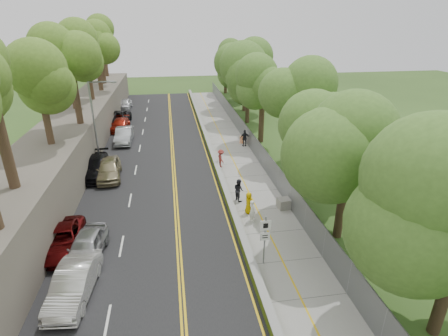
% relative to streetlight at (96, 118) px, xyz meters
% --- Properties ---
extents(ground, '(140.00, 140.00, 0.00)m').
position_rel_streetlight_xyz_m(ground, '(10.46, -14.00, -4.64)').
color(ground, '#33511E').
rests_on(ground, ground).
extents(road, '(11.20, 66.00, 0.04)m').
position_rel_streetlight_xyz_m(road, '(5.06, 1.00, -4.62)').
color(road, black).
rests_on(road, ground).
extents(sidewalk, '(4.20, 66.00, 0.05)m').
position_rel_streetlight_xyz_m(sidewalk, '(13.01, 1.00, -4.61)').
color(sidewalk, gray).
rests_on(sidewalk, ground).
extents(jersey_barrier, '(0.42, 66.00, 0.60)m').
position_rel_streetlight_xyz_m(jersey_barrier, '(10.71, 1.00, -4.34)').
color(jersey_barrier, '#99DC11').
rests_on(jersey_barrier, ground).
extents(rock_embankment, '(5.00, 66.00, 4.00)m').
position_rel_streetlight_xyz_m(rock_embankment, '(-3.04, 1.00, -2.64)').
color(rock_embankment, '#595147').
rests_on(rock_embankment, ground).
extents(chainlink_fence, '(0.04, 66.00, 2.00)m').
position_rel_streetlight_xyz_m(chainlink_fence, '(15.11, 1.00, -3.64)').
color(chainlink_fence, slate).
rests_on(chainlink_fence, ground).
extents(trees_embankment, '(6.40, 66.00, 13.00)m').
position_rel_streetlight_xyz_m(trees_embankment, '(-2.54, 1.00, 5.86)').
color(trees_embankment, '#5B8628').
rests_on(trees_embankment, rock_embankment).
extents(trees_fenceside, '(7.00, 66.00, 14.00)m').
position_rel_streetlight_xyz_m(trees_fenceside, '(17.46, 1.00, 2.36)').
color(trees_fenceside, '#51802E').
rests_on(trees_fenceside, ground).
extents(streetlight, '(2.52, 0.22, 8.00)m').
position_rel_streetlight_xyz_m(streetlight, '(0.00, 0.00, 0.00)').
color(streetlight, gray).
rests_on(streetlight, ground).
extents(signpost, '(0.62, 0.09, 3.10)m').
position_rel_streetlight_xyz_m(signpost, '(11.51, -17.02, -2.68)').
color(signpost, gray).
rests_on(signpost, sidewalk).
extents(construction_barrel, '(0.51, 0.51, 0.84)m').
position_rel_streetlight_xyz_m(construction_barrel, '(14.57, 3.93, -4.17)').
color(construction_barrel, '#FF5A00').
rests_on(construction_barrel, sidewalk).
extents(concrete_block, '(1.20, 0.96, 0.74)m').
position_rel_streetlight_xyz_m(concrete_block, '(14.76, -11.00, -4.22)').
color(concrete_block, slate).
rests_on(concrete_block, sidewalk).
extents(car_0, '(2.22, 4.60, 1.51)m').
position_rel_streetlight_xyz_m(car_0, '(1.46, -14.88, -3.84)').
color(car_0, '#9F9EA3').
rests_on(car_0, road).
extents(car_1, '(2.08, 4.88, 1.56)m').
position_rel_streetlight_xyz_m(car_1, '(1.46, -17.96, -3.82)').
color(car_1, silver).
rests_on(car_1, road).
extents(car_2, '(2.69, 5.06, 1.35)m').
position_rel_streetlight_xyz_m(car_2, '(-0.14, -13.72, -3.92)').
color(car_2, '#4C0909').
rests_on(car_2, road).
extents(car_3, '(2.55, 5.71, 1.63)m').
position_rel_streetlight_xyz_m(car_3, '(-0.14, -2.60, -3.79)').
color(car_3, black).
rests_on(car_3, road).
extents(car_4, '(2.34, 5.04, 1.67)m').
position_rel_streetlight_xyz_m(car_4, '(1.15, -3.44, -3.76)').
color(car_4, '#968A64').
rests_on(car_4, road).
extents(car_5, '(1.80, 5.02, 1.65)m').
position_rel_streetlight_xyz_m(car_5, '(1.46, 6.32, -3.78)').
color(car_5, '#9CA1A4').
rests_on(car_5, road).
extents(car_6, '(3.27, 6.21, 1.67)m').
position_rel_streetlight_xyz_m(car_6, '(-0.14, 13.88, -3.77)').
color(car_6, black).
rests_on(car_6, road).
extents(car_7, '(2.21, 4.91, 1.40)m').
position_rel_streetlight_xyz_m(car_7, '(0.47, 11.37, -3.90)').
color(car_7, '#9E2011').
rests_on(car_7, road).
extents(car_8, '(1.98, 4.48, 1.50)m').
position_rel_streetlight_xyz_m(car_8, '(-0.07, 22.88, -3.85)').
color(car_8, silver).
rests_on(car_8, road).
extents(painter_0, '(0.72, 0.90, 1.62)m').
position_rel_streetlight_xyz_m(painter_0, '(11.91, -11.30, -3.78)').
color(painter_0, '#C19802').
rests_on(painter_0, sidewalk).
extents(painter_1, '(0.53, 0.67, 1.61)m').
position_rel_streetlight_xyz_m(painter_1, '(11.90, -12.46, -3.78)').
color(painter_1, white).
rests_on(painter_1, sidewalk).
extents(painter_2, '(0.92, 1.03, 1.76)m').
position_rel_streetlight_xyz_m(painter_2, '(11.58, -9.30, -3.71)').
color(painter_2, black).
rests_on(painter_2, sidewalk).
extents(painter_3, '(0.85, 1.22, 1.72)m').
position_rel_streetlight_xyz_m(painter_3, '(11.21, -2.53, -3.73)').
color(painter_3, maroon).
rests_on(painter_3, sidewalk).
extents(person_far, '(1.11, 0.50, 1.86)m').
position_rel_streetlight_xyz_m(person_far, '(14.66, 2.84, -3.66)').
color(person_far, black).
rests_on(person_far, sidewalk).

